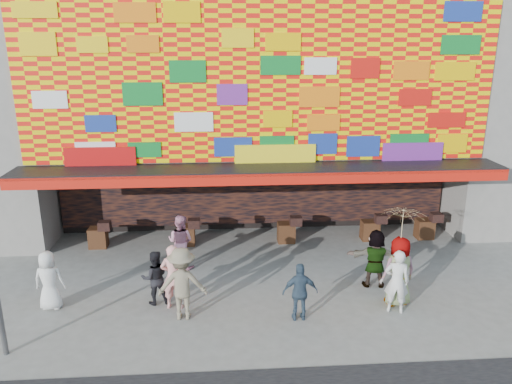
# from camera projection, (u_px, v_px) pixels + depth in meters

# --- Properties ---
(ground) EXTENTS (90.00, 90.00, 0.00)m
(ground) POSITION_uv_depth(u_px,v_px,m) (271.00, 310.00, 13.18)
(ground) COLOR slate
(ground) RESTS_ON ground
(shop_building) EXTENTS (15.20, 9.40, 10.00)m
(shop_building) POSITION_uv_depth(u_px,v_px,m) (251.00, 83.00, 19.47)
(shop_building) COLOR gray
(shop_building) RESTS_ON ground
(ped_a) EXTENTS (0.80, 0.53, 1.61)m
(ped_a) POSITION_uv_depth(u_px,v_px,m) (49.00, 280.00, 13.04)
(ped_a) COLOR silver
(ped_a) RESTS_ON ground
(ped_b) EXTENTS (0.69, 0.49, 1.79)m
(ped_b) POSITION_uv_depth(u_px,v_px,m) (173.00, 277.00, 13.03)
(ped_b) COLOR pink
(ped_b) RESTS_ON ground
(ped_c) EXTENTS (0.83, 0.71, 1.50)m
(ped_c) POSITION_uv_depth(u_px,v_px,m) (155.00, 278.00, 13.31)
(ped_c) COLOR black
(ped_c) RESTS_ON ground
(ped_d) EXTENTS (1.23, 0.71, 1.91)m
(ped_d) POSITION_uv_depth(u_px,v_px,m) (182.00, 284.00, 12.55)
(ped_d) COLOR #7F745C
(ped_d) RESTS_ON ground
(ped_e) EXTENTS (0.90, 0.38, 1.53)m
(ped_e) POSITION_uv_depth(u_px,v_px,m) (300.00, 292.00, 12.51)
(ped_e) COLOR #364A5E
(ped_e) RESTS_ON ground
(ped_f) EXTENTS (1.65, 0.74, 1.72)m
(ped_f) POSITION_uv_depth(u_px,v_px,m) (375.00, 258.00, 14.23)
(ped_f) COLOR gray
(ped_f) RESTS_ON ground
(ped_g) EXTENTS (1.02, 0.75, 1.91)m
(ped_g) POSITION_uv_depth(u_px,v_px,m) (399.00, 271.00, 13.20)
(ped_g) COLOR gray
(ped_g) RESTS_ON ground
(ped_h) EXTENTS (0.72, 0.56, 1.73)m
(ped_h) POSITION_uv_depth(u_px,v_px,m) (397.00, 281.00, 12.86)
(ped_h) COLOR silver
(ped_h) RESTS_ON ground
(ped_i) EXTENTS (1.02, 0.93, 1.72)m
(ped_i) POSITION_uv_depth(u_px,v_px,m) (181.00, 242.00, 15.42)
(ped_i) COLOR pink
(ped_i) RESTS_ON ground
(parasol) EXTENTS (1.34, 1.35, 1.97)m
(parasol) POSITION_uv_depth(u_px,v_px,m) (403.00, 227.00, 12.84)
(parasol) COLOR beige
(parasol) RESTS_ON ground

